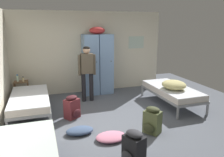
# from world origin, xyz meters

# --- Properties ---
(ground_plane) EXTENTS (8.02, 8.02, 0.00)m
(ground_plane) POSITION_xyz_m (0.00, 0.00, 0.00)
(ground_plane) COLOR #565B66
(room_backdrop) EXTENTS (4.87, 5.07, 2.54)m
(room_backdrop) POSITION_xyz_m (-1.22, 1.25, 1.27)
(room_backdrop) COLOR beige
(room_backdrop) RESTS_ON ground_plane
(locker_bank) EXTENTS (0.90, 0.55, 2.07)m
(locker_bank) POSITION_xyz_m (0.19, 2.23, 0.97)
(locker_bank) COLOR #7A9ECC
(locker_bank) RESTS_ON ground_plane
(shelf_unit) EXTENTS (0.38, 0.30, 0.57)m
(shelf_unit) POSITION_xyz_m (-2.08, 2.20, 0.35)
(shelf_unit) COLOR brown
(shelf_unit) RESTS_ON ground_plane
(bed_left_rear) EXTENTS (0.90, 1.90, 0.49)m
(bed_left_rear) POSITION_xyz_m (-1.83, 1.05, 0.38)
(bed_left_rear) COLOR gray
(bed_left_rear) RESTS_ON ground_plane
(bed_right) EXTENTS (0.90, 1.90, 0.49)m
(bed_right) POSITION_xyz_m (1.83, 0.59, 0.38)
(bed_right) COLOR gray
(bed_right) RESTS_ON ground_plane
(bedding_heap) EXTENTS (0.61, 0.66, 0.23)m
(bedding_heap) POSITION_xyz_m (1.76, 0.41, 0.60)
(bedding_heap) COLOR #D1C67F
(bedding_heap) RESTS_ON bed_right
(person_traveler) EXTENTS (0.49, 0.22, 1.56)m
(person_traveler) POSITION_xyz_m (-0.29, 1.58, 0.94)
(person_traveler) COLOR black
(person_traveler) RESTS_ON ground_plane
(water_bottle) EXTENTS (0.07, 0.07, 0.20)m
(water_bottle) POSITION_xyz_m (-2.16, 2.22, 0.66)
(water_bottle) COLOR silver
(water_bottle) RESTS_ON shelf_unit
(lotion_bottle) EXTENTS (0.05, 0.05, 0.15)m
(lotion_bottle) POSITION_xyz_m (-2.01, 2.16, 0.63)
(lotion_bottle) COLOR beige
(lotion_bottle) RESTS_ON shelf_unit
(backpack_black) EXTENTS (0.40, 0.39, 0.55)m
(backpack_black) POSITION_xyz_m (-0.23, -1.51, 0.26)
(backpack_black) COLOR black
(backpack_black) RESTS_ON ground_plane
(backpack_maroon) EXTENTS (0.41, 0.41, 0.55)m
(backpack_maroon) POSITION_xyz_m (-0.89, 0.52, 0.26)
(backpack_maroon) COLOR maroon
(backpack_maroon) RESTS_ON ground_plane
(backpack_olive) EXTENTS (0.41, 0.40, 0.55)m
(backpack_olive) POSITION_xyz_m (0.53, -0.72, 0.26)
(backpack_olive) COLOR #566038
(backpack_olive) RESTS_ON ground_plane
(clothes_pile_denim) EXTENTS (0.55, 0.36, 0.13)m
(clothes_pile_denim) POSITION_xyz_m (-0.87, -0.30, 0.06)
(clothes_pile_denim) COLOR #42567A
(clothes_pile_denim) RESTS_ON ground_plane
(clothes_pile_pink) EXTENTS (0.59, 0.44, 0.11)m
(clothes_pile_pink) POSITION_xyz_m (-0.34, -0.72, 0.05)
(clothes_pile_pink) COLOR pink
(clothes_pile_pink) RESTS_ON ground_plane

